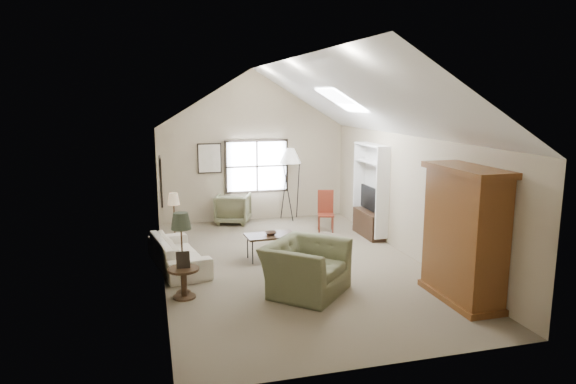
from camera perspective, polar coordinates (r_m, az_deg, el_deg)
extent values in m
cube|color=#756B53|center=(10.27, 0.59, -8.10)|extent=(5.00, 8.00, 0.01)
cube|color=tan|center=(13.77, -3.92, 2.06)|extent=(5.00, 0.01, 2.50)
cube|color=tan|center=(6.31, 10.61, -8.49)|extent=(5.00, 0.01, 2.50)
cube|color=tan|center=(9.58, -13.96, -2.03)|extent=(0.01, 8.00, 2.50)
cube|color=tan|center=(10.87, 13.39, -0.52)|extent=(0.01, 8.00, 2.50)
cube|color=black|center=(13.72, -3.49, 2.88)|extent=(1.72, 0.08, 1.42)
cube|color=black|center=(9.78, -13.95, 1.21)|extent=(0.68, 0.04, 0.88)
cube|color=black|center=(13.50, -8.72, 3.72)|extent=(0.62, 0.04, 0.78)
cube|color=brown|center=(8.74, 18.98, -4.52)|extent=(0.60, 1.50, 2.20)
cube|color=white|center=(12.23, 9.16, 0.38)|extent=(0.32, 1.30, 2.10)
cube|color=#382316|center=(12.40, 8.96, -3.49)|extent=(0.34, 1.18, 0.60)
cube|color=black|center=(12.26, 9.04, -0.68)|extent=(0.05, 0.90, 0.55)
imported|color=silver|center=(10.27, -12.10, -6.58)|extent=(1.16, 2.16, 0.60)
imported|color=#6B704E|center=(8.77, 1.99, -8.43)|extent=(1.77, 1.78, 0.87)
imported|color=#686849|center=(13.53, -6.12, -1.83)|extent=(1.09, 1.10, 0.78)
cube|color=#332314|center=(10.56, -1.93, -6.11)|extent=(1.04, 0.61, 0.52)
imported|color=#3B2318|center=(10.48, -1.94, -4.60)|extent=(0.25, 0.25, 0.06)
cylinder|color=#3E2D19|center=(8.77, -11.49, -9.87)|extent=(0.60, 0.60, 0.51)
cube|color=maroon|center=(12.65, 4.22, -2.14)|extent=(0.49, 0.49, 1.01)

